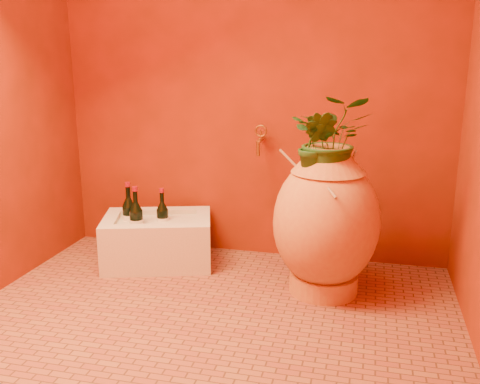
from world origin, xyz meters
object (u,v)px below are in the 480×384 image
(wine_bottle_b, at_px, (137,222))
(wall_tap, at_px, (260,139))
(amphora, at_px, (326,221))
(stone_basin, at_px, (158,241))
(wine_bottle_c, at_px, (163,220))
(wine_bottle_a, at_px, (129,217))

(wine_bottle_b, xyz_separation_m, wall_tap, (0.70, 0.34, 0.49))
(amphora, distance_m, stone_basin, 1.11)
(stone_basin, relative_size, wine_bottle_c, 2.44)
(wine_bottle_a, height_order, wall_tap, wall_tap)
(wine_bottle_b, distance_m, wall_tap, 0.92)
(wine_bottle_b, xyz_separation_m, wine_bottle_c, (0.12, 0.12, -0.01))
(stone_basin, relative_size, wine_bottle_b, 2.21)
(wine_bottle_b, height_order, wall_tap, wall_tap)
(wine_bottle_c, bearing_deg, wine_bottle_a, -170.51)
(wine_bottle_a, height_order, wine_bottle_c, wine_bottle_a)
(wine_bottle_c, bearing_deg, amphora, -10.87)
(amphora, xyz_separation_m, wine_bottle_a, (-1.25, 0.16, -0.12))
(stone_basin, height_order, wall_tap, wall_tap)
(wall_tap, bearing_deg, wine_bottle_c, -159.07)
(wine_bottle_a, bearing_deg, wall_tap, 18.00)
(wine_bottle_a, bearing_deg, stone_basin, 2.39)
(wine_bottle_b, bearing_deg, wall_tap, 25.64)
(amphora, distance_m, wine_bottle_a, 1.26)
(wall_tap, bearing_deg, wine_bottle_b, -154.36)
(amphora, bearing_deg, wine_bottle_a, 172.52)
(wall_tap, bearing_deg, wine_bottle_a, -162.00)
(stone_basin, relative_size, wine_bottle_a, 2.19)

